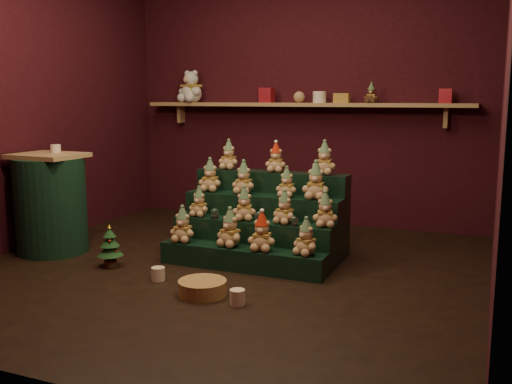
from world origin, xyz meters
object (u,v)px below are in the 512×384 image
at_px(white_bear, 191,82).
at_px(riser_tier_front, 242,258).
at_px(mug_right, 237,297).
at_px(mini_christmas_tree, 110,246).
at_px(snow_globe_b, 259,217).
at_px(snow_globe_c, 294,221).
at_px(snow_globe_a, 215,213).
at_px(side_table, 51,204).
at_px(mug_left, 158,274).
at_px(wicker_basket, 202,288).
at_px(brown_bear, 371,93).

bearing_deg(white_bear, riser_tier_front, -32.98).
bearing_deg(mug_right, mini_christmas_tree, 163.72).
relative_size(snow_globe_b, snow_globe_c, 1.13).
height_order(snow_globe_a, side_table, side_table).
distance_m(mug_left, wicker_basket, 0.49).
height_order(snow_globe_a, mini_christmas_tree, snow_globe_a).
distance_m(snow_globe_a, mug_right, 1.15).
bearing_deg(snow_globe_c, mini_christmas_tree, -160.14).
distance_m(snow_globe_b, wicker_basket, 0.90).
distance_m(snow_globe_a, white_bear, 2.27).
distance_m(snow_globe_b, white_bear, 2.49).
height_order(riser_tier_front, snow_globe_a, snow_globe_a).
relative_size(snow_globe_a, mini_christmas_tree, 0.26).
distance_m(side_table, mug_right, 2.20).
bearing_deg(mini_christmas_tree, mug_left, -15.77).
xyz_separation_m(snow_globe_c, mug_left, (-0.86, -0.67, -0.35)).
bearing_deg(white_bear, mini_christmas_tree, -61.05).
relative_size(mug_right, brown_bear, 0.53).
height_order(snow_globe_b, mug_left, snow_globe_b).
bearing_deg(white_bear, brown_bear, 18.13).
xyz_separation_m(side_table, mug_right, (2.09, -0.57, -0.39)).
bearing_deg(snow_globe_a, mug_right, -55.24).
xyz_separation_m(side_table, white_bear, (0.36, 1.95, 1.11)).
height_order(mug_left, mug_right, mug_right).
height_order(riser_tier_front, side_table, side_table).
relative_size(riser_tier_front, wicker_basket, 4.08).
distance_m(snow_globe_a, mini_christmas_tree, 0.90).
relative_size(side_table, mini_christmas_tree, 2.49).
bearing_deg(brown_bear, side_table, -141.85).
relative_size(snow_globe_c, side_table, 0.09).
bearing_deg(brown_bear, snow_globe_b, -109.59).
distance_m(snow_globe_c, side_table, 2.21).
bearing_deg(snow_globe_b, riser_tier_front, -116.99).
relative_size(wicker_basket, brown_bear, 1.73).
xyz_separation_m(snow_globe_a, side_table, (-1.47, -0.33, 0.03)).
bearing_deg(riser_tier_front, white_bear, 128.89).
xyz_separation_m(riser_tier_front, snow_globe_a, (-0.32, 0.16, 0.32)).
xyz_separation_m(snow_globe_a, mug_left, (-0.15, -0.67, -0.36)).
bearing_deg(mug_right, side_table, 164.79).
height_order(snow_globe_b, white_bear, white_bear).
relative_size(snow_globe_b, mug_left, 0.89).
relative_size(snow_globe_c, mug_right, 0.78).
relative_size(mug_left, brown_bear, 0.52).
bearing_deg(snow_globe_a, snow_globe_b, 0.00).
bearing_deg(mug_left, mini_christmas_tree, 164.23).
relative_size(snow_globe_b, side_table, 0.10).
height_order(mini_christmas_tree, mug_left, mini_christmas_tree).
bearing_deg(riser_tier_front, snow_globe_b, 63.01).
bearing_deg(snow_globe_c, wicker_basket, -115.45).
height_order(riser_tier_front, mini_christmas_tree, mini_christmas_tree).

